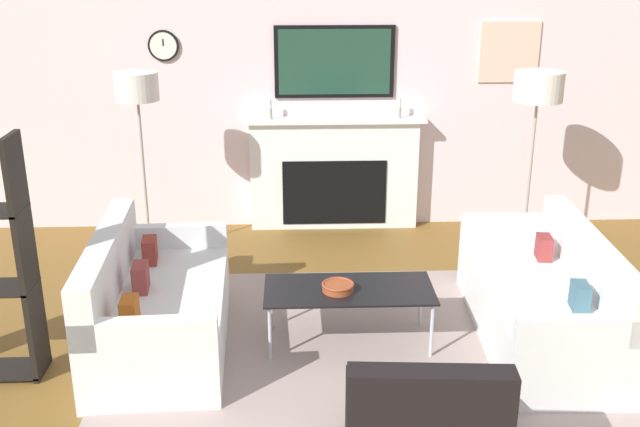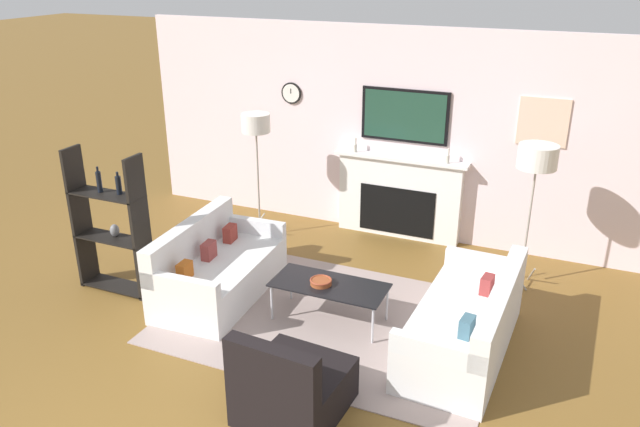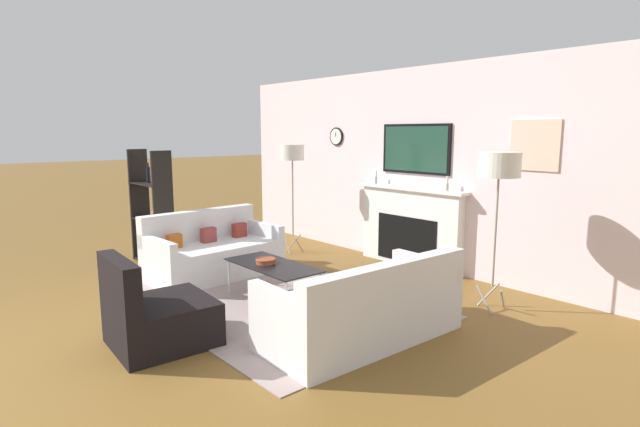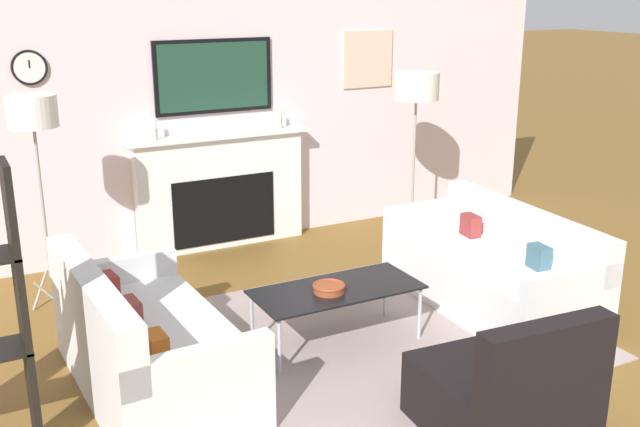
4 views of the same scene
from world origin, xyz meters
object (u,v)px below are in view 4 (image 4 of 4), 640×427
armchair (505,396)px  floor_lamp_left (32,116)px  coffee_table (337,292)px  couch_left (146,347)px  decorative_bowl (329,288)px  couch_right (492,272)px  floor_lamp_right (416,88)px

armchair → floor_lamp_left: bearing=122.6°
armchair → coffee_table: bearing=100.5°
coffee_table → couch_left: bearing=179.7°
coffee_table → decorative_bowl: size_ratio=5.19×
couch_right → decorative_bowl: size_ratio=8.37×
couch_right → armchair: armchair is taller
armchair → decorative_bowl: 1.45m
couch_left → couch_right: size_ratio=0.90×
armchair → floor_lamp_right: floor_lamp_right is taller
couch_right → floor_lamp_right: floor_lamp_right is taller
couch_left → floor_lamp_left: (-0.32, 1.57, 1.22)m
couch_right → decorative_bowl: (-1.46, -0.04, 0.17)m
decorative_bowl → floor_lamp_left: bearing=134.4°
decorative_bowl → floor_lamp_right: bearing=42.0°
couch_right → floor_lamp_left: (-3.04, 1.57, 1.22)m
armchair → coffee_table: size_ratio=0.75×
armchair → couch_left: bearing=138.1°
couch_left → floor_lamp_right: 3.64m
couch_right → couch_left: bearing=-180.0°
couch_right → decorative_bowl: bearing=-178.4°
armchair → floor_lamp_left: size_ratio=0.53×
couch_right → decorative_bowl: couch_right is taller
couch_left → floor_lamp_left: size_ratio=1.01×
floor_lamp_left → couch_left: bearing=-78.5°
couch_left → coffee_table: bearing=-0.3°
coffee_table → floor_lamp_left: floor_lamp_left is taller
couch_left → armchair: size_ratio=1.92×
floor_lamp_left → floor_lamp_right: (3.37, 0.00, -0.01)m
couch_left → decorative_bowl: 1.27m
couch_left → couch_right: (2.72, 0.00, -0.01)m
floor_lamp_right → armchair: bearing=-115.6°
decorative_bowl → armchair: bearing=-76.2°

